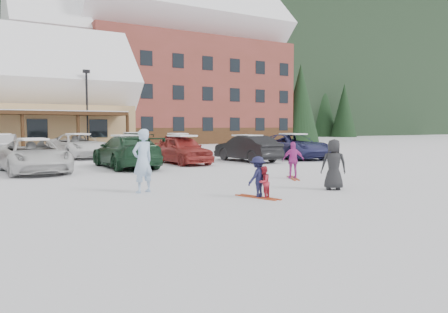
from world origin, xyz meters
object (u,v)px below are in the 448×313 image
child_navy (258,177)px  bystander_dark (334,165)px  adult_skier (143,161)px  lamp_post (87,106)px  parked_car_9 (1,147)px  parked_car_3 (126,152)px  parked_car_10 (78,146)px  parked_car_4 (182,150)px  toddler_red (264,182)px  parked_car_6 (293,146)px  alpine_hotel (167,71)px  parked_car_5 (247,148)px  parked_car_2 (33,156)px  parked_car_12 (178,144)px  parked_car_11 (133,144)px  child_magenta (293,160)px

child_navy → bystander_dark: bystander_dark is taller
adult_skier → lamp_post: bearing=-116.9°
parked_car_9 → parked_car_3: bearing=128.8°
bystander_dark → parked_car_10: bearing=-43.0°
child_navy → parked_car_4: parked_car_4 is taller
toddler_red → parked_car_6: bearing=-160.9°
lamp_post → parked_car_3: size_ratio=1.18×
alpine_hotel → parked_car_10: alpine_hotel is taller
bystander_dark → parked_car_5: size_ratio=0.36×
child_navy → parked_car_4: size_ratio=0.26×
parked_car_6 → parked_car_2: bearing=-173.7°
parked_car_12 → parked_car_4: bearing=-110.0°
parked_car_10 → parked_car_11: (3.76, 0.77, 0.01)m
toddler_red → parked_car_11: 19.20m
lamp_post → child_navy: (-1.15, -24.34, -2.96)m
lamp_post → bystander_dark: lamp_post is taller
adult_skier → parked_car_3: 8.08m
toddler_red → parked_car_2: parked_car_2 is taller
adult_skier → child_navy: 3.51m
child_magenta → parked_car_5: (2.96, 7.59, 0.04)m
alpine_hotel → lamp_post: 20.52m
lamp_post → parked_car_6: lamp_post is taller
parked_car_9 → bystander_dark: bearing=122.7°
alpine_hotel → adult_skier: (-16.65, -36.76, -7.68)m
parked_car_2 → parked_car_10: (3.54, 7.81, 0.03)m
parked_car_11 → parked_car_12: size_ratio=1.24×
parked_car_5 → parked_car_12: 8.21m
alpine_hotel → parked_car_3: size_ratio=5.93×
parked_car_6 → parked_car_11: parked_car_11 is taller
parked_car_5 → parked_car_6: (3.60, 0.37, 0.02)m
alpine_hotel → lamp_post: alpine_hotel is taller
child_navy → parked_car_10: 18.10m
parked_car_6 → parked_car_12: 8.83m
parked_car_3 → parked_car_10: size_ratio=0.98×
child_navy → bystander_dark: (2.90, 0.04, 0.22)m
parked_car_6 → parked_car_11: (-7.42, 7.92, 0.01)m
parked_car_2 → parked_car_3: 4.08m
parked_car_6 → parked_car_11: bearing=136.9°
parked_car_5 → parked_car_10: size_ratio=0.82×
parked_car_6 → parked_car_10: parked_car_6 is taller
toddler_red → parked_car_11: bearing=-126.6°
child_magenta → parked_car_2: 10.96m
parked_car_3 → parked_car_10: (-0.54, 7.73, -0.02)m
lamp_post → parked_car_6: bearing=-55.8°
alpine_hotel → parked_car_12: bearing=-111.5°
parked_car_3 → parked_car_9: parked_car_3 is taller
parked_car_10 → adult_skier: bearing=-104.4°
bystander_dark → parked_car_9: bystander_dark is taller
parked_car_10 → toddler_red: bearing=-95.8°
child_magenta → parked_car_5: 8.15m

